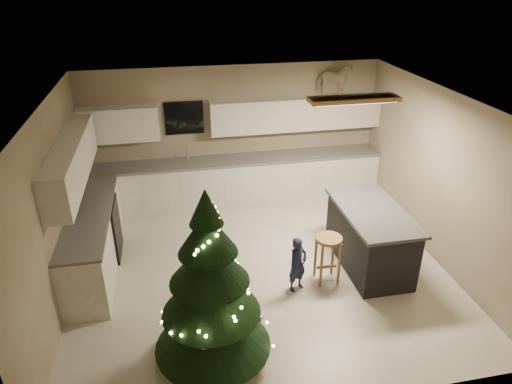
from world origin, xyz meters
TOP-DOWN VIEW (x-y plane):
  - ground_plane at (0.00, 0.00)m, footprint 5.50×5.50m
  - room_shell at (0.02, 0.00)m, footprint 5.52×5.02m
  - cabinetry at (-0.91, 1.65)m, footprint 5.50×3.20m
  - island at (1.65, -0.17)m, footprint 0.90×1.70m
  - bar_stool at (0.90, -0.43)m, footprint 0.38×0.38m
  - christmas_tree at (-0.90, -1.60)m, footprint 1.39×1.34m
  - toddler at (0.42, -0.55)m, footprint 0.36×0.31m
  - rocking_horse at (1.85, 2.33)m, footprint 0.70×0.45m

SIDE VIEW (x-z plane):
  - ground_plane at x=0.00m, z-range 0.00..0.00m
  - toddler at x=0.42m, z-range 0.00..0.83m
  - island at x=1.65m, z-range 0.00..0.95m
  - bar_stool at x=0.90m, z-range 0.18..0.91m
  - cabinetry at x=-0.91m, z-range -0.24..1.76m
  - christmas_tree at x=-0.90m, z-range -0.20..2.03m
  - room_shell at x=0.02m, z-range 0.44..3.05m
  - rocking_horse at x=1.85m, z-range 2.01..2.58m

